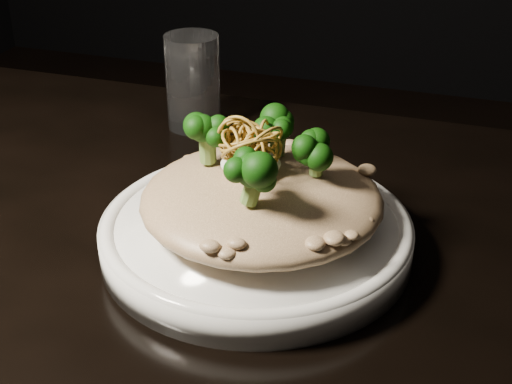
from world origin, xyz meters
TOP-DOWN VIEW (x-y plane):
  - table at (0.00, 0.00)m, footprint 1.10×0.80m
  - plate at (0.09, 0.07)m, footprint 0.26×0.26m
  - risotto at (0.09, 0.07)m, footprint 0.20×0.20m
  - broccoli at (0.09, 0.07)m, footprint 0.13×0.13m
  - cheese at (0.08, 0.07)m, footprint 0.05×0.05m
  - shallots at (0.08, 0.07)m, footprint 0.05×0.05m
  - drinking_glass at (-0.07, 0.29)m, footprint 0.08×0.08m

SIDE VIEW (x-z plane):
  - table at x=0.00m, z-range 0.29..1.04m
  - plate at x=0.09m, z-range 0.75..0.78m
  - risotto at x=0.09m, z-range 0.78..0.82m
  - drinking_glass at x=-0.07m, z-range 0.75..0.86m
  - cheese at x=0.08m, z-range 0.82..0.84m
  - broccoli at x=0.09m, z-range 0.82..0.87m
  - shallots at x=0.08m, z-range 0.84..0.87m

